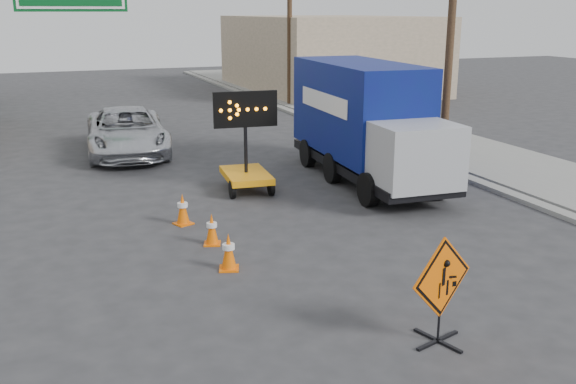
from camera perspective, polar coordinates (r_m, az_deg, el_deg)
ground at (r=10.47m, az=8.68°, el=-12.57°), size 100.00×100.00×0.00m
curb_right at (r=26.29m, az=5.86°, el=5.04°), size 0.40×60.00×0.12m
sidewalk_right at (r=27.41m, az=10.15°, el=5.36°), size 4.00×60.00×0.15m
building_right_far at (r=41.93m, az=3.50°, el=12.19°), size 10.00×14.00×4.60m
highway_gantry at (r=25.83m, az=-21.71°, el=15.04°), size 6.18×0.38×6.90m
utility_pole_near at (r=21.99m, az=14.34°, el=14.68°), size 1.80×0.26×9.00m
utility_pole_far at (r=34.35m, az=0.14°, el=15.40°), size 1.80×0.26×9.00m
construction_sign at (r=10.06m, az=13.47°, el=-8.26°), size 1.26×0.90×1.73m
arrow_board at (r=18.17m, az=-3.75°, el=2.08°), size 1.79×2.09×2.83m
pickup_truck at (r=23.54m, az=-14.13°, el=5.23°), size 3.18×6.03×1.62m
box_truck at (r=19.21m, az=6.90°, el=5.61°), size 2.70×7.43×3.47m
cone_a at (r=12.73m, az=-5.30°, el=-5.28°), size 0.48×0.48×0.76m
cone_b at (r=14.11m, az=-6.79°, el=-3.28°), size 0.45×0.45×0.71m
cone_c at (r=15.51m, az=-9.34°, el=-1.50°), size 0.50×0.50×0.76m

